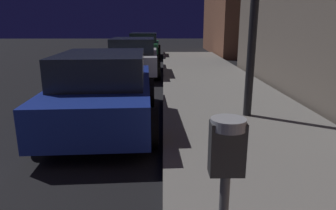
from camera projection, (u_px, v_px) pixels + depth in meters
parking_meter at (226, 173)px, 1.68m from camera, size 0.19×0.19×1.32m
car_blue at (104, 89)px, 5.93m from camera, size 2.17×4.27×1.43m
car_silver at (134, 57)px, 11.77m from camera, size 2.13×4.33×1.43m
car_green at (144, 45)px, 18.06m from camera, size 1.95×4.06×1.43m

